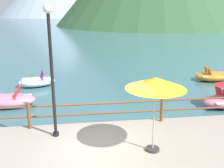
{
  "coord_description": "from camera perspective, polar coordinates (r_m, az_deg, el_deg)",
  "views": [
    {
      "loc": [
        -0.62,
        -7.08,
        4.45
      ],
      "look_at": [
        0.98,
        5.0,
        0.9
      ],
      "focal_mm": 41.68,
      "sensor_mm": 36.0,
      "label": 1
    }
  ],
  "objects": [
    {
      "name": "dock_railing",
      "position": [
        9.32,
        -3.2,
        -5.63
      ],
      "size": [
        23.92,
        0.12,
        0.95
      ],
      "color": "brown",
      "rests_on": "promenade_dock"
    },
    {
      "name": "pedal_boat_1",
      "position": [
        13.1,
        -21.44,
        -3.33
      ],
      "size": [
        2.29,
        1.31,
        0.91
      ],
      "color": "pink",
      "rests_on": "ground"
    },
    {
      "name": "pedal_boat_3",
      "position": [
        17.76,
        21.21,
        1.61
      ],
      "size": [
        2.25,
        1.42,
        0.89
      ],
      "color": "orange",
      "rests_on": "ground"
    },
    {
      "name": "beach_umbrella",
      "position": [
        7.25,
        9.57,
        -0.03
      ],
      "size": [
        1.7,
        1.7,
        2.24
      ],
      "color": "#B2B2B7",
      "rests_on": "promenade_dock"
    },
    {
      "name": "pedal_boat_2",
      "position": [
        16.0,
        -16.22,
        0.51
      ],
      "size": [
        2.34,
        1.62,
        0.87
      ],
      "color": "white",
      "rests_on": "ground"
    },
    {
      "name": "lamp_post",
      "position": [
        8.15,
        -13.2,
        4.95
      ],
      "size": [
        0.28,
        0.28,
        4.18
      ],
      "color": "black",
      "rests_on": "promenade_dock"
    },
    {
      "name": "ground_plane",
      "position": [
        47.3,
        -6.86,
        10.72
      ],
      "size": [
        200.0,
        200.0,
        0.0
      ],
      "primitive_type": "plane",
      "color": "#3D6B75"
    }
  ]
}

